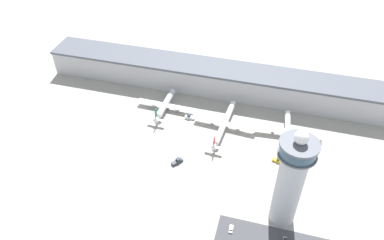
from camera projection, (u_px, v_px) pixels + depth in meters
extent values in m
plane|color=#9E9B93|center=(189.00, 158.00, 218.34)|extent=(1000.00, 1000.00, 0.00)
cube|color=#B2B2B7|center=(216.00, 80.00, 263.88)|extent=(243.22, 22.00, 17.86)
cube|color=#4C515B|center=(217.00, 68.00, 257.57)|extent=(243.22, 25.00, 1.60)
cylinder|color=#ADB2BC|center=(288.00, 189.00, 172.74)|extent=(12.34, 12.34, 44.70)
cylinder|color=#565B66|center=(297.00, 154.00, 157.96)|extent=(17.10, 17.10, 0.80)
cylinder|color=#334C60|center=(298.00, 149.00, 156.01)|extent=(15.73, 15.73, 5.20)
cylinder|color=#565B66|center=(300.00, 144.00, 153.99)|extent=(17.10, 17.10, 1.00)
sphere|color=white|center=(302.00, 137.00, 151.65)|extent=(6.22, 6.22, 6.22)
cylinder|color=silver|center=(165.00, 105.00, 249.91)|extent=(4.74, 24.87, 4.02)
cone|color=silver|center=(172.00, 93.00, 260.23)|extent=(4.12, 3.73, 4.02)
cone|color=silver|center=(157.00, 119.00, 239.15)|extent=(3.76, 4.92, 3.62)
cube|color=silver|center=(165.00, 105.00, 250.73)|extent=(38.86, 5.54, 0.44)
cylinder|color=#A8A8B2|center=(155.00, 104.00, 254.04)|extent=(2.34, 4.48, 2.21)
cylinder|color=#A8A8B2|center=(177.00, 108.00, 250.44)|extent=(2.34, 4.48, 2.21)
cube|color=#14704C|center=(156.00, 113.00, 235.06)|extent=(0.38, 2.81, 6.43)
cube|color=silver|center=(156.00, 119.00, 237.90)|extent=(11.30, 2.33, 0.24)
cylinder|color=black|center=(171.00, 99.00, 260.01)|extent=(0.28, 0.28, 2.05)
cylinder|color=black|center=(169.00, 109.00, 251.03)|extent=(0.28, 0.28, 2.05)
cylinder|color=black|center=(161.00, 108.00, 252.28)|extent=(0.28, 0.28, 2.05)
cylinder|color=white|center=(224.00, 124.00, 235.38)|extent=(6.47, 37.87, 3.67)
cone|color=white|center=(233.00, 105.00, 250.07)|extent=(3.91, 3.57, 3.67)
cone|color=white|center=(214.00, 146.00, 220.30)|extent=(3.62, 4.64, 3.30)
cube|color=white|center=(224.00, 124.00, 236.34)|extent=(39.88, 7.35, 0.44)
cylinder|color=#A8A8B2|center=(212.00, 121.00, 239.90)|extent=(2.31, 4.18, 2.02)
cylinder|color=#A8A8B2|center=(238.00, 127.00, 235.66)|extent=(2.31, 4.18, 2.02)
cube|color=red|center=(214.00, 141.00, 216.57)|extent=(0.51, 2.81, 5.87)
cube|color=white|center=(214.00, 147.00, 219.14)|extent=(10.40, 2.76, 0.24)
cylinder|color=black|center=(231.00, 111.00, 249.96)|extent=(0.28, 0.28, 2.26)
cylinder|color=black|center=(228.00, 128.00, 236.62)|extent=(0.28, 0.28, 2.26)
cylinder|color=black|center=(220.00, 126.00, 237.93)|extent=(0.28, 0.28, 2.26)
cylinder|color=white|center=(288.00, 131.00, 229.45)|extent=(5.75, 30.37, 3.49)
cone|color=white|center=(288.00, 114.00, 241.89)|extent=(3.72, 3.40, 3.49)
cone|color=white|center=(288.00, 151.00, 216.62)|extent=(3.45, 4.42, 3.14)
cube|color=white|center=(288.00, 131.00, 230.30)|extent=(42.11, 7.53, 0.44)
cylinder|color=#A8A8B2|center=(273.00, 130.00, 233.00)|extent=(2.20, 3.98, 1.92)
cylinder|color=#A8A8B2|center=(302.00, 133.00, 230.46)|extent=(2.20, 3.98, 1.92)
cube|color=red|center=(289.00, 146.00, 213.05)|extent=(0.51, 2.81, 5.59)
cube|color=white|center=(288.00, 152.00, 215.47)|extent=(9.90, 2.73, 0.24)
cylinder|color=black|center=(287.00, 120.00, 241.84)|extent=(0.28, 0.28, 2.71)
cylinder|color=black|center=(291.00, 136.00, 230.97)|extent=(0.28, 0.28, 2.71)
cylinder|color=black|center=(283.00, 135.00, 231.67)|extent=(0.28, 0.28, 2.71)
cube|color=black|center=(190.00, 118.00, 245.44)|extent=(5.60, 2.27, 0.12)
cube|color=silver|center=(190.00, 117.00, 244.92)|extent=(6.66, 2.37, 1.71)
cube|color=#232D38|center=(189.00, 115.00, 244.04)|extent=(2.01, 2.06, 1.40)
cube|color=black|center=(177.00, 163.00, 215.30)|extent=(5.37, 6.07, 0.12)
cube|color=#2D333D|center=(177.00, 162.00, 214.78)|extent=(6.13, 7.02, 1.71)
cube|color=#232D38|center=(178.00, 159.00, 214.10)|extent=(2.90, 2.92, 1.40)
cube|color=black|center=(277.00, 161.00, 216.28)|extent=(4.96, 2.91, 0.12)
cube|color=gold|center=(277.00, 160.00, 215.84)|extent=(5.85, 3.14, 1.47)
cube|color=#232D38|center=(278.00, 159.00, 214.79)|extent=(1.97, 2.26, 1.20)
cube|color=black|center=(231.00, 230.00, 181.79)|extent=(1.86, 3.80, 0.12)
cube|color=silver|center=(231.00, 229.00, 181.55)|extent=(1.96, 4.52, 0.84)
cube|color=#232D38|center=(231.00, 228.00, 181.14)|extent=(1.67, 2.51, 0.68)
cube|color=#232D38|center=(285.00, 240.00, 176.07)|extent=(1.65, 2.56, 0.71)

